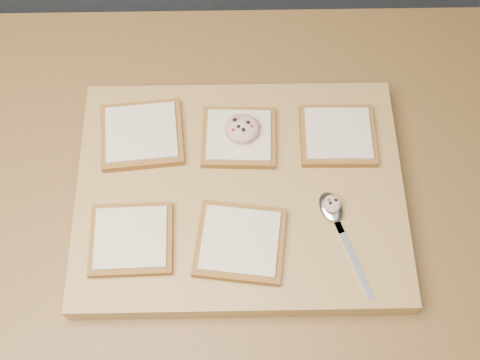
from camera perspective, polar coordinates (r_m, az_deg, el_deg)
The scene contains 11 objects.
ground at distance 1.81m, azimuth -0.48°, elevation -14.05°, with size 4.00×4.00×0.00m, color #515459.
island_counter at distance 1.37m, azimuth -0.62°, elevation -10.04°, with size 2.00×0.80×0.90m.
cutting_board at distance 0.94m, azimuth -0.00°, elevation -1.22°, with size 0.50×0.38×0.04m, color tan.
bread_far_left at distance 0.96m, azimuth -9.29°, elevation 4.30°, with size 0.14×0.13×0.02m.
bread_far_center at distance 0.95m, azimuth -0.11°, elevation 4.10°, with size 0.12×0.11×0.02m.
bread_far_right at distance 0.96m, azimuth 9.25°, elevation 4.21°, with size 0.12×0.11×0.02m.
bread_near_left at distance 0.89m, azimuth -10.27°, elevation -5.52°, with size 0.12×0.11×0.02m.
bread_near_center at distance 0.87m, azimuth 0.00°, elevation -5.91°, with size 0.14×0.13×0.02m.
tuna_salad_dollop at distance 0.93m, azimuth 0.19°, elevation 4.94°, with size 0.05×0.05×0.03m.
spoon at distance 0.90m, azimuth 8.92°, elevation -3.27°, with size 0.07×0.17×0.01m.
spoon_salad at distance 0.90m, azimuth 8.73°, elevation -2.22°, with size 0.03×0.03×0.02m.
Camera 1 is at (0.01, -0.38, 1.77)m, focal length 45.00 mm.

